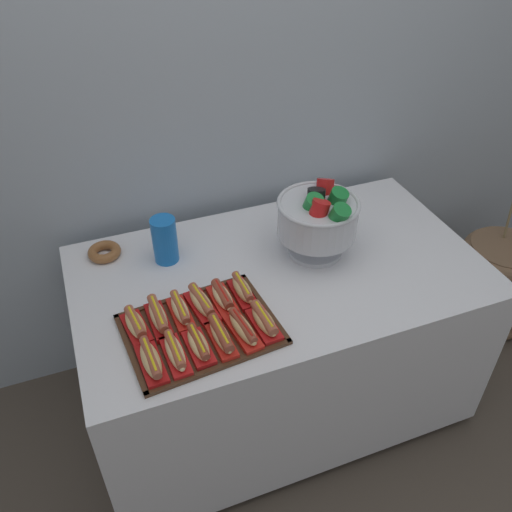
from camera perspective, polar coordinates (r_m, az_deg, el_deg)
The scene contains 20 objects.
ground_plane at distance 2.52m, azimuth 2.07°, elevation -14.74°, with size 10.00×10.00×0.00m, color #4C4238.
back_wall at distance 2.15m, azimuth -2.99°, elevation 18.86°, with size 6.00×0.10×2.60m, color #9EA8B2.
buffet_table at distance 2.22m, azimuth 2.31°, elevation -8.56°, with size 1.50×0.86×0.76m.
floor_vase at distance 2.99m, azimuth 24.11°, elevation -2.60°, with size 0.48×0.48×0.88m.
serving_tray at distance 1.75m, azimuth -5.93°, elevation -7.84°, with size 0.51×0.40×0.01m.
hot_dog_0 at distance 1.64m, azimuth -11.16°, elevation -10.94°, with size 0.08×0.17×0.06m.
hot_dog_1 at distance 1.65m, azimuth -8.64°, elevation -10.18°, with size 0.07×0.18×0.06m.
hot_dog_2 at distance 1.66m, azimuth -6.17°, elevation -9.41°, with size 0.07×0.16×0.06m.
hot_dog_3 at distance 1.68m, azimuth -3.77°, elevation -8.54°, with size 0.07×0.17×0.06m.
hot_dog_4 at distance 1.70m, azimuth -1.41°, elevation -7.80°, with size 0.08×0.18×0.06m.
hot_dog_5 at distance 1.72m, azimuth 0.87°, elevation -6.97°, with size 0.08×0.17×0.06m.
hot_dog_6 at distance 1.75m, azimuth -12.74°, elevation -7.19°, with size 0.09×0.16×0.06m.
hot_dog_7 at distance 1.76m, azimuth -10.41°, elevation -6.42°, with size 0.07×0.18×0.06m.
hot_dog_8 at distance 1.77m, azimuth -8.09°, elevation -5.76°, with size 0.06×0.17×0.06m.
hot_dog_9 at distance 1.79m, azimuth -5.83°, elevation -5.02°, with size 0.09×0.18×0.06m.
hot_dog_10 at distance 1.81m, azimuth -3.61°, elevation -4.41°, with size 0.07×0.16×0.06m.
hot_dog_11 at distance 1.83m, azimuth -1.44°, elevation -3.65°, with size 0.07×0.16×0.06m.
punch_bowl at distance 1.97m, azimuth 6.69°, elevation 4.14°, with size 0.30×0.31×0.28m.
cup_stack at distance 1.99m, azimuth -9.73°, elevation 1.70°, with size 0.09×0.09×0.18m.
donut at distance 2.10m, azimuth -15.91°, elevation 0.43°, with size 0.12×0.12×0.04m.
Camera 1 is at (-0.62, -1.38, 2.02)m, focal length 37.39 mm.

